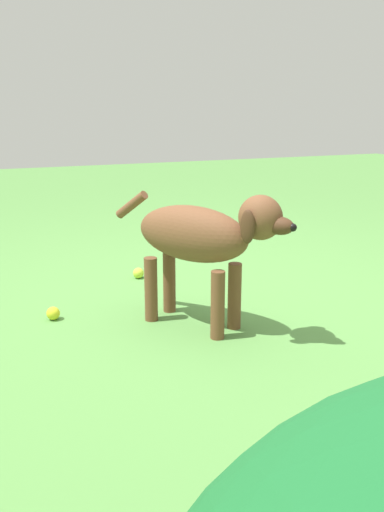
% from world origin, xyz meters
% --- Properties ---
extents(ground, '(14.00, 14.00, 0.00)m').
position_xyz_m(ground, '(0.00, 0.00, 0.00)').
color(ground, '#548C42').
extents(dog, '(0.58, 0.85, 0.66)m').
position_xyz_m(dog, '(-0.21, -0.27, 0.44)').
color(dog, brown).
rests_on(dog, ground).
extents(tennis_ball_0, '(0.07, 0.07, 0.07)m').
position_xyz_m(tennis_ball_0, '(-0.27, 0.57, 0.03)').
color(tennis_ball_0, '#C4E23C').
rests_on(tennis_ball_0, ground).
extents(tennis_ball_1, '(0.07, 0.07, 0.07)m').
position_xyz_m(tennis_ball_1, '(-0.85, 0.09, 0.03)').
color(tennis_ball_1, yellow).
rests_on(tennis_ball_1, ground).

